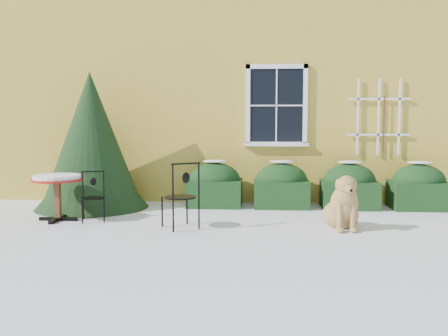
# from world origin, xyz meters

# --- Properties ---
(ground) EXTENTS (80.00, 80.00, 0.00)m
(ground) POSITION_xyz_m (0.00, 0.00, 0.00)
(ground) COLOR white
(ground) RESTS_ON ground
(house) EXTENTS (12.40, 8.40, 6.40)m
(house) POSITION_xyz_m (0.00, 7.00, 3.22)
(house) COLOR yellow
(house) RESTS_ON ground
(hedge_row) EXTENTS (4.95, 0.80, 0.91)m
(hedge_row) POSITION_xyz_m (1.65, 2.55, 0.40)
(hedge_row) COLOR black
(hedge_row) RESTS_ON ground
(evergreen_shrub) EXTENTS (2.15, 2.15, 2.60)m
(evergreen_shrub) POSITION_xyz_m (-2.64, 2.18, 1.05)
(evergreen_shrub) COLOR black
(evergreen_shrub) RESTS_ON ground
(bistro_table) EXTENTS (0.83, 0.83, 0.77)m
(bistro_table) POSITION_xyz_m (-2.79, 0.91, 0.64)
(bistro_table) COLOR black
(bistro_table) RESTS_ON ground
(patio_chair_near) EXTENTS (0.64, 0.64, 1.04)m
(patio_chair_near) POSITION_xyz_m (-0.62, 0.45, 0.52)
(patio_chair_near) COLOR black
(patio_chair_near) RESTS_ON ground
(patio_chair_far) EXTENTS (0.46, 0.45, 0.83)m
(patio_chair_far) POSITION_xyz_m (-2.19, 0.95, 0.41)
(patio_chair_far) COLOR black
(patio_chair_far) RESTS_ON ground
(dog) EXTENTS (0.61, 0.99, 0.88)m
(dog) POSITION_xyz_m (1.87, 0.61, 0.35)
(dog) COLOR tan
(dog) RESTS_ON ground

